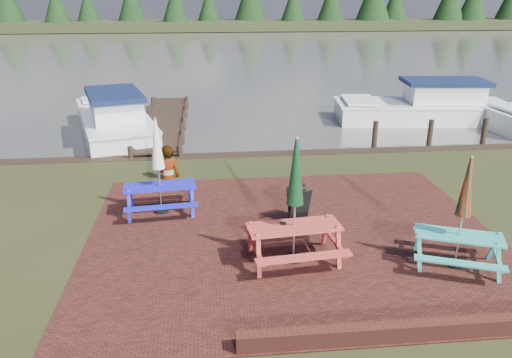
{
  "coord_description": "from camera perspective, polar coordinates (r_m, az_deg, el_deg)",
  "views": [
    {
      "loc": [
        -1.82,
        -8.73,
        5.1
      ],
      "look_at": [
        -0.71,
        2.07,
        1.0
      ],
      "focal_mm": 35.0,
      "sensor_mm": 36.0,
      "label": 1
    }
  ],
  "objects": [
    {
      "name": "picnic_table_teal",
      "position": [
        10.41,
        22.3,
        -5.4
      ],
      "size": [
        2.05,
        1.95,
        2.26
      ],
      "rotation": [
        0.0,
        0.0,
        -0.38
      ],
      "color": "teal",
      "rests_on": "ground"
    },
    {
      "name": "brick_wall",
      "position": [
        8.95,
        22.43,
        -14.68
      ],
      "size": [
        6.21,
        1.79,
        0.3
      ],
      "color": "#4C1E16",
      "rests_on": "ground"
    },
    {
      "name": "boat_near",
      "position": [
        22.8,
        18.82,
        7.69
      ],
      "size": [
        7.51,
        3.33,
        1.97
      ],
      "rotation": [
        0.0,
        0.0,
        1.46
      ],
      "color": "silver",
      "rests_on": "ground"
    },
    {
      "name": "far_treeline",
      "position": [
        74.77,
        -4.74,
        19.25
      ],
      "size": [
        120.0,
        10.0,
        8.1
      ],
      "color": "black",
      "rests_on": "ground"
    },
    {
      "name": "paving",
      "position": [
        11.13,
        4.25,
        -6.58
      ],
      "size": [
        9.0,
        7.5,
        0.02
      ],
      "primitive_type": "cube",
      "color": "#351510",
      "rests_on": "ground"
    },
    {
      "name": "water",
      "position": [
        46.05,
        -3.68,
        14.31
      ],
      "size": [
        120.0,
        60.0,
        0.02
      ],
      "primitive_type": "cube",
      "color": "#413F38",
      "rests_on": "ground"
    },
    {
      "name": "boat_jetty",
      "position": [
        20.12,
        -15.85,
        6.42
      ],
      "size": [
        4.18,
        7.32,
        2.01
      ],
      "rotation": [
        0.0,
        0.0,
        0.28
      ],
      "color": "silver",
      "rests_on": "ground"
    },
    {
      "name": "jetty",
      "position": [
        20.68,
        -10.41,
        6.42
      ],
      "size": [
        1.76,
        9.08,
        1.0
      ],
      "color": "black",
      "rests_on": "ground"
    },
    {
      "name": "ground",
      "position": [
        10.27,
        5.22,
        -9.17
      ],
      "size": [
        120.0,
        120.0,
        0.0
      ],
      "primitive_type": "plane",
      "color": "black",
      "rests_on": "ground"
    },
    {
      "name": "picnic_table_blue",
      "position": [
        12.17,
        -10.97,
        -0.24
      ],
      "size": [
        1.84,
        1.67,
        2.36
      ],
      "rotation": [
        0.0,
        0.0,
        0.1
      ],
      "color": "#191ABF",
      "rests_on": "ground"
    },
    {
      "name": "chalkboard",
      "position": [
        11.6,
        4.89,
        -3.03
      ],
      "size": [
        0.57,
        0.71,
        0.86
      ],
      "rotation": [
        0.0,
        0.0,
        0.44
      ],
      "color": "black",
      "rests_on": "ground"
    },
    {
      "name": "person",
      "position": [
        14.39,
        -10.22,
        3.72
      ],
      "size": [
        0.8,
        0.63,
        1.95
      ],
      "primitive_type": "imported",
      "rotation": [
        0.0,
        0.0,
        3.39
      ],
      "color": "gray",
      "rests_on": "ground"
    },
    {
      "name": "picnic_table_red",
      "position": [
        9.81,
        4.41,
        -4.73
      ],
      "size": [
        2.0,
        1.82,
        2.56
      ],
      "rotation": [
        0.0,
        0.0,
        0.1
      ],
      "color": "#B93B2F",
      "rests_on": "ground"
    }
  ]
}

